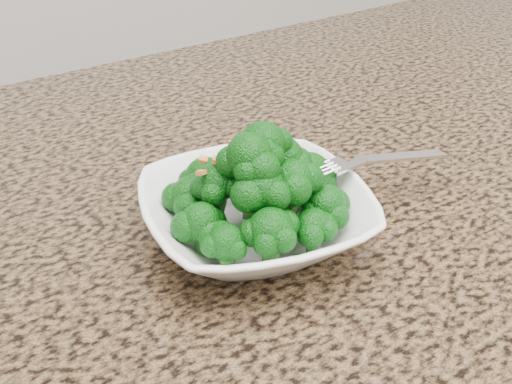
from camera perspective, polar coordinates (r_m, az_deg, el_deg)
granite_counter at (r=0.63m, az=7.34°, el=-3.31°), size 1.64×1.04×0.03m
bowl at (r=0.57m, az=0.00°, el=-2.17°), size 0.24×0.24×0.05m
broccoli_pile at (r=0.54m, az=0.00°, el=3.18°), size 0.18×0.18×0.07m
garlic_topping at (r=0.52m, az=0.00°, el=6.94°), size 0.11×0.11×0.01m
fork at (r=0.60m, az=9.14°, el=2.64°), size 0.19×0.04×0.01m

